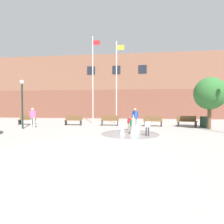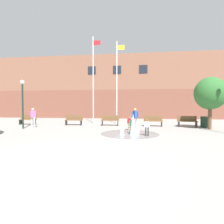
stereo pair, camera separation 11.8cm
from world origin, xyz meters
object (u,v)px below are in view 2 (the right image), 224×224
object	(u,v)px
street_tree_near_building	(210,94)
trash_can	(204,122)
adult_near_bench	(33,116)
teen_by_trashcan	(135,117)
park_bench_far_left	(28,119)
child_running	(129,122)
child_in_fountain	(132,124)
flagpole_left	(93,78)
park_bench_left_of_flagpoles	(74,120)
park_bench_under_right_flagpole	(153,121)
park_bench_under_left_flagpole	(110,120)
park_bench_far_right	(187,121)
lamp_post_left_lane	(23,97)
flagpole_right	(117,80)
child_with_pink_shirt	(147,126)

from	to	relation	value
street_tree_near_building	trash_can	bearing A→B (deg)	88.02
adult_near_bench	teen_by_trashcan	distance (m)	8.26
park_bench_far_left	street_tree_near_building	bearing A→B (deg)	-5.25
child_running	child_in_fountain	bearing A→B (deg)	-63.48
park_bench_far_left	flagpole_left	distance (m)	7.45
park_bench_left_of_flagpoles	park_bench_under_right_flagpole	xyz separation A→B (m)	(7.10, -0.08, 0.00)
park_bench_under_left_flagpole	child_in_fountain	distance (m)	4.61
park_bench_far_right	teen_by_trashcan	world-z (taller)	teen_by_trashcan
child_running	lamp_post_left_lane	xyz separation A→B (m)	(-8.22, -0.11, 1.88)
park_bench_far_left	park_bench_left_of_flagpoles	world-z (taller)	same
park_bench_left_of_flagpoles	teen_by_trashcan	bearing A→B (deg)	-18.88
flagpole_right	park_bench_under_right_flagpole	bearing A→B (deg)	-31.60
child_running	park_bench_under_left_flagpole	bearing A→B (deg)	141.40
flagpole_left	flagpole_right	bearing A→B (deg)	-0.00
park_bench_far_left	park_bench_under_right_flagpole	distance (m)	11.58
child_running	child_with_pink_shirt	bearing A→B (deg)	-45.17
park_bench_under_left_flagpole	street_tree_near_building	distance (m)	8.23
park_bench_far_right	lamp_post_left_lane	size ratio (longest dim) A/B	0.43
park_bench_far_left	park_bench_under_right_flagpole	bearing A→B (deg)	-0.10
park_bench_under_right_flagpole	adult_near_bench	xyz separation A→B (m)	(-9.82, -2.00, 0.45)
teen_by_trashcan	flagpole_left	world-z (taller)	flagpole_left
park_bench_far_left	street_tree_near_building	world-z (taller)	street_tree_near_building
child_running	lamp_post_left_lane	size ratio (longest dim) A/B	0.26
adult_near_bench	lamp_post_left_lane	distance (m)	1.74
adult_near_bench	street_tree_near_building	xyz separation A→B (m)	(13.84, 0.58, 1.76)
park_bench_under_left_flagpole	adult_near_bench	size ratio (longest dim) A/B	1.01
street_tree_near_building	flagpole_left	bearing A→B (deg)	160.46
child_in_fountain	child_with_pink_shirt	xyz separation A→B (m)	(0.90, -0.83, 0.00)
teen_by_trashcan	park_bench_under_left_flagpole	bearing A→B (deg)	-155.58
adult_near_bench	flagpole_right	size ratio (longest dim) A/B	0.20
flagpole_left	park_bench_under_left_flagpole	bearing A→B (deg)	-44.15
flagpole_left	street_tree_near_building	size ratio (longest dim) A/B	2.21
park_bench_under_right_flagpole	adult_near_bench	size ratio (longest dim) A/B	1.01
park_bench_under_right_flagpole	flagpole_left	bearing A→B (deg)	160.36
flagpole_left	trash_can	size ratio (longest dim) A/B	9.66
park_bench_under_left_flagpole	park_bench_under_right_flagpole	world-z (taller)	same
child_with_pink_shirt	street_tree_near_building	size ratio (longest dim) A/B	0.25
flagpole_left	flagpole_right	distance (m)	2.41
child_with_pink_shirt	flagpole_right	xyz separation A→B (m)	(-2.42, 6.88, 3.73)
park_bench_under_left_flagpole	park_bench_far_left	bearing A→B (deg)	-179.10
adult_near_bench	child_with_pink_shirt	bearing A→B (deg)	-69.87
park_bench_far_left	teen_by_trashcan	world-z (taller)	teen_by_trashcan
child_in_fountain	park_bench_far_left	bearing A→B (deg)	148.38
park_bench_under_left_flagpole	child_running	bearing A→B (deg)	-57.31
trash_can	child_with_pink_shirt	bearing A→B (deg)	-137.37
flagpole_right	park_bench_left_of_flagpoles	bearing A→B (deg)	-152.75
lamp_post_left_lane	teen_by_trashcan	bearing A→B (deg)	6.09
park_bench_far_left	adult_near_bench	size ratio (longest dim) A/B	1.01
park_bench_under_left_flagpole	lamp_post_left_lane	world-z (taller)	lamp_post_left_lane
trash_can	child_in_fountain	bearing A→B (deg)	-147.51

